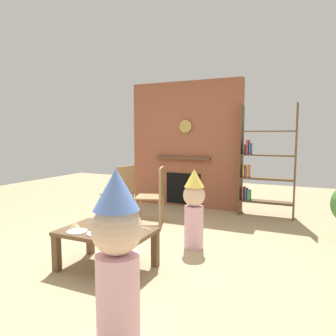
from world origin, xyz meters
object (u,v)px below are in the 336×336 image
Objects in this scene: coffee_table at (107,236)px; child_in_pink at (194,207)px; paper_cup_near_right at (112,226)px; paper_plate_front at (77,231)px; dining_chair_left at (121,190)px; bookshelf at (263,165)px; dining_chair_middle at (155,192)px; paper_plate_rear at (98,233)px; birthday_cake_slice at (75,224)px; paper_cup_center at (101,222)px; paper_cup_near_left at (131,226)px; child_with_cone_hat at (117,256)px.

child_in_pink reaches higher than coffee_table.
paper_plate_front is at bearing -146.82° from paper_cup_near_right.
paper_cup_near_right is 0.12× the size of dining_chair_left.
bookshelf is 2.00× the size of coffee_table.
bookshelf is 3.11m from paper_cup_near_right.
paper_plate_rear is at bearing 79.81° from dining_chair_middle.
paper_plate_front is 1.83m from dining_chair_middle.
paper_cup_near_right is at bearing 3.00° from child_in_pink.
birthday_cake_slice is at bearing -170.05° from coffee_table.
birthday_cake_slice is 0.11× the size of dining_chair_left.
child_in_pink is (0.83, 1.14, 0.10)m from paper_plate_front.
dining_chair_middle is (-0.05, 1.83, 0.09)m from paper_plate_front.
bookshelf is at bearing 63.07° from birthday_cake_slice.
coffee_table is 10.44× the size of paper_cup_center.
paper_plate_front is (-0.49, -0.25, -0.05)m from paper_cup_near_left.
birthday_cake_slice is at bearing -145.90° from paper_cup_center.
coffee_table is 0.20m from paper_cup_center.
paper_cup_near_right is at bearing -2.74° from child_with_cone_hat.
paper_cup_near_right is at bearing 4.49° from coffee_table.
paper_cup_near_left is 0.51× the size of paper_plate_rear.
coffee_table is at bearing 91.49° from paper_plate_rear.
paper_cup_center is 0.10× the size of dining_chair_left.
bookshelf reaches higher than child_in_pink.
bookshelf is 20.93× the size of paper_cup_center.
paper_plate_rear is (-1.14, -3.04, -0.45)m from bookshelf.
dining_chair_left is (-2.01, -1.29, -0.36)m from bookshelf.
dining_chair_left is at bearing 116.37° from paper_plate_rear.
paper_plate_front is 0.23× the size of dining_chair_left.
paper_cup_near_left is 0.34m from paper_plate_rear.
paper_plate_front is at bearing 12.92° from child_with_cone_hat.
paper_cup_near_right is 1.67m from dining_chair_middle.
coffee_table is at bearing -175.51° from paper_cup_near_right.
dining_chair_left is at bearing 118.33° from coffee_table.
child_with_cone_hat is (0.80, -0.99, 0.28)m from coffee_table.
paper_cup_near_right is 1.09m from child_in_pink.
child_in_pink is 1.12m from dining_chair_middle.
paper_plate_front is 1.42m from child_in_pink.
birthday_cake_slice is at bearing -10.97° from child_in_pink.
paper_cup_near_left is 1.21× the size of paper_cup_center.
coffee_table is 1.05× the size of dining_chair_middle.
paper_cup_near_left reaches higher than birthday_cake_slice.
dining_chair_left is at bearing 115.91° from paper_cup_center.
paper_cup_near_left is 1.19m from child_with_cone_hat.
birthday_cake_slice is (-0.43, -0.07, -0.02)m from paper_cup_near_right.
dining_chair_left is 1.00× the size of dining_chair_middle.
dining_chair_left is (-0.64, 1.79, 0.09)m from paper_plate_front.
bookshelf is 3.40m from paper_plate_front.
paper_cup_center is at bearing 144.97° from coffee_table.
paper_plate_rear is 0.22× the size of child_in_pink.
dining_chair_left is 0.60m from dining_chair_middle.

